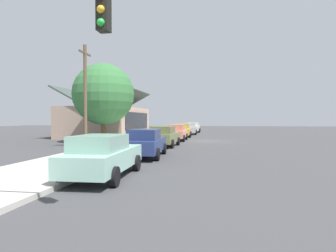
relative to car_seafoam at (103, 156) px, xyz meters
name	(u,v)px	position (x,y,z in m)	size (l,w,h in m)	color
ground_plane	(205,141)	(18.96, -2.83, -0.82)	(120.00, 120.00, 0.00)	#424244
sidewalk_curb	(149,139)	(18.96, 2.77, -0.74)	(60.00, 4.20, 0.16)	beige
car_seafoam	(103,156)	(0.00, 0.00, 0.00)	(4.86, 2.06, 1.59)	#9ED1BC
car_navy	(146,143)	(5.98, -0.11, 0.00)	(4.82, 2.14, 1.59)	navy
car_olive	(164,136)	(12.37, 0.03, 0.00)	(4.37, 2.09, 1.59)	olive
car_coral	(176,132)	(18.73, -0.05, 0.00)	(4.46, 1.97, 1.59)	#EA8C75
car_mustard	(183,130)	(24.71, 0.03, 0.00)	(4.40, 2.17, 1.59)	gold
car_silver	(189,128)	(30.74, -0.20, 0.00)	(4.72, 2.17, 1.59)	silver
car_ivory	(194,127)	(37.18, -0.23, 0.00)	(4.91, 2.15, 1.59)	silver
storefront_building	(107,121)	(23.96, 9.15, 1.08)	(12.29, 7.91, 5.64)	tan
shade_tree	(103,94)	(15.24, 6.08, 3.55)	(5.51, 5.51, 7.13)	brown
traffic_light_main	(35,57)	(-4.52, -0.29, 2.68)	(0.37, 2.79, 5.20)	#383833
utility_pole_wooden	(85,94)	(10.00, 5.37, 3.11)	(1.80, 0.24, 7.50)	brown
fire_hydrant_red	(173,132)	(25.87, 1.37, -0.32)	(0.22, 0.22, 0.71)	red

